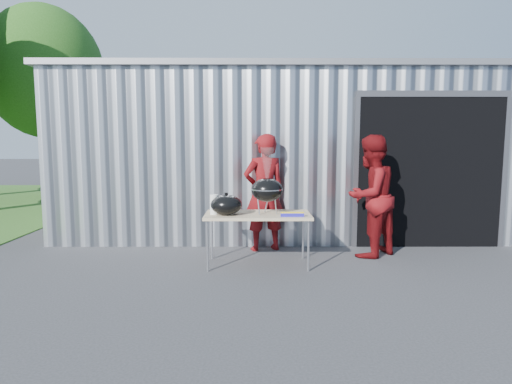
{
  "coord_description": "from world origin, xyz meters",
  "views": [
    {
      "loc": [
        0.36,
        -5.4,
        1.77
      ],
      "look_at": [
        0.39,
        0.71,
        1.05
      ],
      "focal_mm": 30.0,
      "sensor_mm": 36.0,
      "label": 1
    }
  ],
  "objects_px": {
    "folding_table": "(258,216)",
    "kettle_grill": "(267,185)",
    "person_bystander": "(370,196)",
    "person_cook": "(264,193)"
  },
  "relations": [
    {
      "from": "folding_table",
      "to": "person_bystander",
      "type": "bearing_deg",
      "value": 15.73
    },
    {
      "from": "folding_table",
      "to": "person_cook",
      "type": "xyz_separation_m",
      "value": [
        0.11,
        0.87,
        0.24
      ]
    },
    {
      "from": "kettle_grill",
      "to": "person_bystander",
      "type": "xyz_separation_m",
      "value": [
        1.61,
        0.49,
        -0.23
      ]
    },
    {
      "from": "person_bystander",
      "to": "folding_table",
      "type": "bearing_deg",
      "value": -23.36
    },
    {
      "from": "person_bystander",
      "to": "person_cook",
      "type": "bearing_deg",
      "value": -52.24
    },
    {
      "from": "kettle_grill",
      "to": "person_cook",
      "type": "bearing_deg",
      "value": 91.2
    },
    {
      "from": "kettle_grill",
      "to": "person_bystander",
      "type": "distance_m",
      "value": 1.7
    },
    {
      "from": "kettle_grill",
      "to": "person_bystander",
      "type": "relative_size",
      "value": 0.5
    },
    {
      "from": "kettle_grill",
      "to": "person_cook",
      "type": "height_order",
      "value": "person_cook"
    },
    {
      "from": "folding_table",
      "to": "kettle_grill",
      "type": "distance_m",
      "value": 0.48
    }
  ]
}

